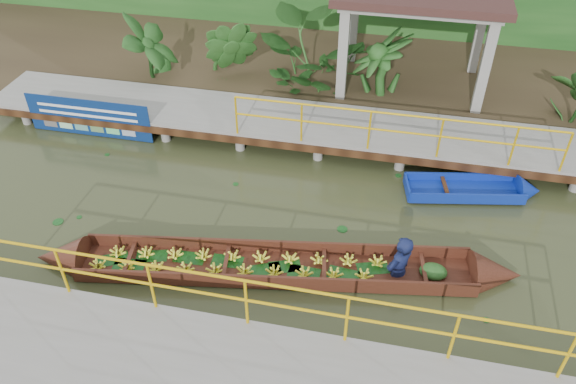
# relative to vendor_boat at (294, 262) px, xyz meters

# --- Properties ---
(ground) EXTENTS (80.00, 80.00, 0.00)m
(ground) POSITION_rel_vendor_boat_xyz_m (-1.19, 1.18, -0.26)
(ground) COLOR #2F351A
(ground) RESTS_ON ground
(land_strip) EXTENTS (30.00, 8.00, 0.45)m
(land_strip) POSITION_rel_vendor_boat_xyz_m (-1.19, 8.68, -0.03)
(land_strip) COLOR #322619
(land_strip) RESTS_ON ground
(far_dock) EXTENTS (16.00, 2.06, 1.66)m
(far_dock) POSITION_rel_vendor_boat_xyz_m (-1.17, 4.61, 0.22)
(far_dock) COLOR gray
(far_dock) RESTS_ON ground
(pavilion) EXTENTS (4.40, 3.00, 3.00)m
(pavilion) POSITION_rel_vendor_boat_xyz_m (1.81, 7.48, 2.56)
(pavilion) COLOR gray
(pavilion) RESTS_ON ground
(vendor_boat) EXTENTS (9.44, 2.40, 2.18)m
(vendor_boat) POSITION_rel_vendor_boat_xyz_m (0.00, 0.00, 0.00)
(vendor_boat) COLOR #37190F
(vendor_boat) RESTS_ON ground
(moored_blue_boat) EXTENTS (3.12, 1.32, 0.72)m
(moored_blue_boat) POSITION_rel_vendor_boat_xyz_m (4.01, 3.30, -0.13)
(moored_blue_boat) COLOR navy
(moored_blue_boat) RESTS_ON ground
(blue_banner) EXTENTS (3.37, 0.04, 1.05)m
(blue_banner) POSITION_rel_vendor_boat_xyz_m (-6.14, 3.66, 0.30)
(blue_banner) COLOR navy
(blue_banner) RESTS_ON ground
(tropical_plants) EXTENTS (14.54, 1.54, 1.93)m
(tropical_plants) POSITION_rel_vendor_boat_xyz_m (0.77, 6.48, 1.16)
(tropical_plants) COLOR #184516
(tropical_plants) RESTS_ON ground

